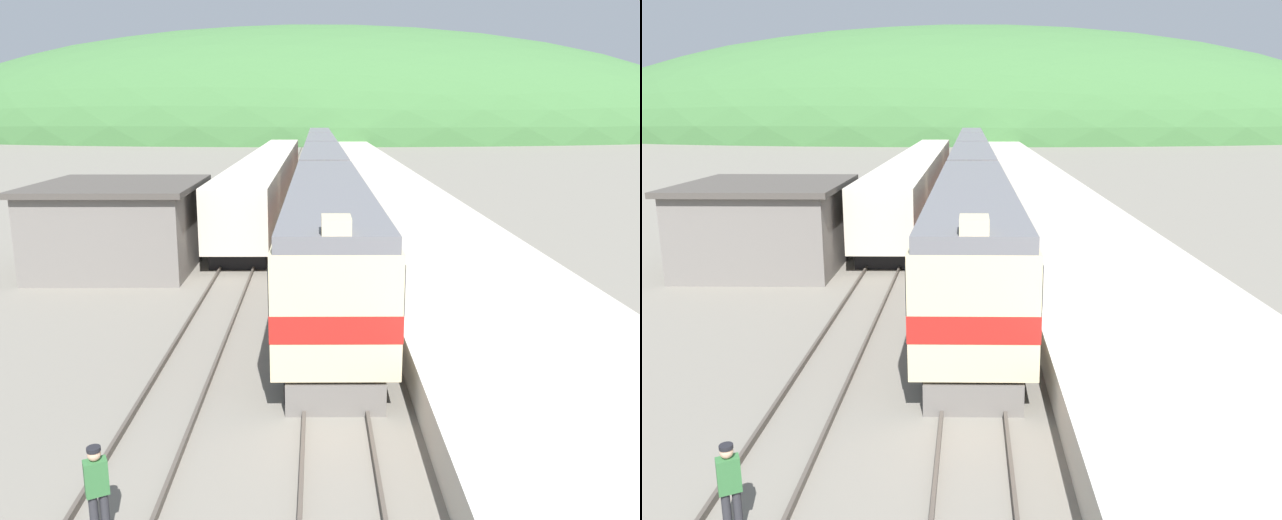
% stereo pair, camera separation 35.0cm
% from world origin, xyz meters
% --- Properties ---
extents(track_main, '(1.52, 180.00, 0.16)m').
position_xyz_m(track_main, '(0.00, 70.00, 0.08)').
color(track_main, '#4C443D').
rests_on(track_main, ground).
extents(track_siding, '(1.51, 180.00, 0.16)m').
position_xyz_m(track_siding, '(-3.89, 70.00, 0.08)').
color(track_siding, '#4C443D').
rests_on(track_siding, ground).
extents(platform, '(7.04, 140.00, 1.05)m').
position_xyz_m(platform, '(5.35, 50.00, 0.52)').
color(platform, '#BCB5A5').
rests_on(platform, ground).
extents(distant_hills, '(207.57, 93.41, 53.65)m').
position_xyz_m(distant_hills, '(0.00, 164.94, 0.00)').
color(distant_hills, '#3D6B38').
rests_on(distant_hills, ground).
extents(station_shed, '(6.81, 7.07, 3.73)m').
position_xyz_m(station_shed, '(-8.95, 27.68, 1.88)').
color(station_shed, slate).
rests_on(station_shed, ground).
extents(express_train_lead_car, '(2.97, 20.08, 4.53)m').
position_xyz_m(express_train_lead_car, '(0.00, 23.61, 2.28)').
color(express_train_lead_car, black).
rests_on(express_train_lead_car, ground).
extents(carriage_second, '(2.96, 19.91, 4.17)m').
position_xyz_m(carriage_second, '(0.00, 44.72, 2.27)').
color(carriage_second, black).
rests_on(carriage_second, ground).
extents(carriage_third, '(2.96, 19.91, 4.17)m').
position_xyz_m(carriage_third, '(0.00, 65.50, 2.27)').
color(carriage_third, black).
rests_on(carriage_third, ground).
extents(carriage_fourth, '(2.96, 19.91, 4.17)m').
position_xyz_m(carriage_fourth, '(0.00, 86.29, 2.27)').
color(carriage_fourth, black).
rests_on(carriage_fourth, ground).
extents(siding_train, '(2.90, 43.16, 3.63)m').
position_xyz_m(siding_train, '(-3.89, 47.86, 1.88)').
color(siding_train, black).
rests_on(siding_train, ground).
extents(track_worker, '(0.42, 0.36, 1.60)m').
position_xyz_m(track_worker, '(-3.95, 9.81, 0.90)').
color(track_worker, '#2D2D33').
rests_on(track_worker, ground).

